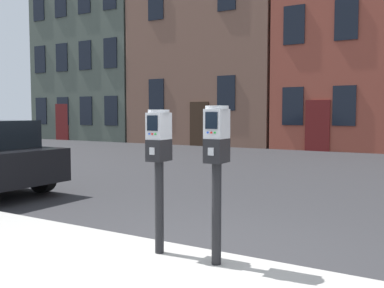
# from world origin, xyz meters

# --- Properties ---
(ground_plane) EXTENTS (160.00, 160.00, 0.00)m
(ground_plane) POSITION_xyz_m (0.00, 0.00, 0.00)
(ground_plane) COLOR #28282B
(parking_meter_near_kerb) EXTENTS (0.23, 0.26, 1.45)m
(parking_meter_near_kerb) POSITION_xyz_m (-0.36, -0.15, 1.14)
(parking_meter_near_kerb) COLOR black
(parking_meter_near_kerb) RESTS_ON sidewalk_slab
(parking_meter_twin_adjacent) EXTENTS (0.23, 0.26, 1.49)m
(parking_meter_twin_adjacent) POSITION_xyz_m (0.29, -0.15, 1.16)
(parking_meter_twin_adjacent) COLOR black
(parking_meter_twin_adjacent) RESTS_ON sidewalk_slab
(townhouse_cream_stone) EXTENTS (7.35, 6.09, 12.33)m
(townhouse_cream_stone) POSITION_xyz_m (-16.35, 17.25, 6.17)
(townhouse_cream_stone) COLOR #4C564C
(townhouse_cream_stone) RESTS_ON ground_plane
(townhouse_orange_brick) EXTENTS (7.81, 5.25, 13.52)m
(townhouse_orange_brick) POSITION_xyz_m (-8.64, 16.83, 6.76)
(townhouse_orange_brick) COLOR brown
(townhouse_orange_brick) RESTS_ON ground_plane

